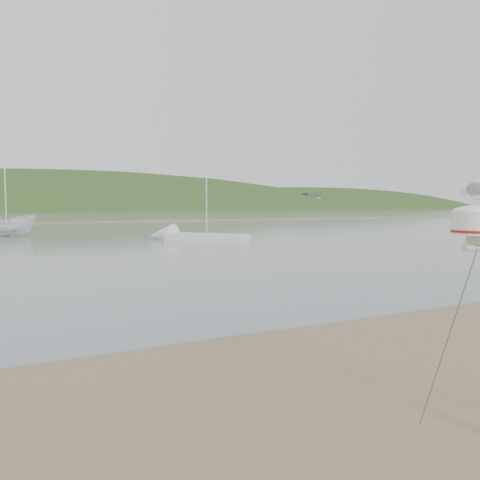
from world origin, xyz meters
name	(u,v)px	position (x,y,z in m)	size (l,w,h in m)	color
hill_ridge	(19,256)	(18.52, 235.00, -19.70)	(620.00, 180.00, 80.00)	#253C18
boat_white	(6,207)	(1.87, 40.34, 2.35)	(1.74, 1.79, 4.63)	silver
sailboat_white_near	(181,236)	(12.55, 29.37, 0.30)	(6.19, 7.22, 7.62)	silver
sailboat_dark_mid	(0,228)	(1.83, 49.30, 0.30)	(4.24, 5.53, 5.70)	black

